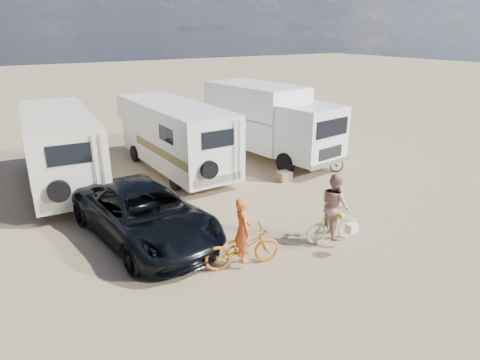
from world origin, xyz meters
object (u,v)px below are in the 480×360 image
bike_parked (323,161)px  rider_man (242,236)px  box_truck (271,123)px  dark_suv (145,214)px  bike_woman (333,225)px  bike_man (242,247)px  cooler (191,214)px  rv_left (61,151)px  crate (284,176)px  rider_woman (334,211)px  rv_main (175,138)px

bike_parked → rider_man: bearing=160.9°
box_truck → dark_suv: (-7.69, -4.58, -0.87)m
box_truck → bike_woman: box_truck is taller
box_truck → bike_parked: size_ratio=4.05×
bike_man → bike_woman: (2.84, -0.25, -0.02)m
bike_man → cooler: bearing=11.4°
rv_left → bike_parked: size_ratio=4.05×
crate → dark_suv: bearing=-164.7°
bike_man → rider_woman: 2.88m
rv_left → bike_parked: bearing=-17.2°
bike_woman → cooler: 4.36m
box_truck → rider_man: 9.57m
dark_suv → bike_man: (1.53, -2.71, -0.24)m
rider_woman → cooler: 4.41m
rv_main → cooler: size_ratio=13.88×
rv_left → box_truck: (8.81, -1.01, 0.22)m
rv_left → rider_woman: size_ratio=3.77×
bike_parked → cooler: 6.87m
dark_suv → bike_woman: (4.37, -2.95, -0.26)m
rv_main → bike_woman: size_ratio=4.28×
box_truck → cooler: (-6.09, -4.18, -1.42)m
rv_main → cooler: 5.23m
bike_man → dark_suv: bearing=42.3°
dark_suv → rider_man: size_ratio=3.29×
box_truck → crate: size_ratio=14.58×
rv_left → crate: rv_left is taller
rv_main → rv_left: 4.38m
rider_woman → rider_man: bearing=97.1°
rider_woman → cooler: rider_woman is taller
bike_woman → crate: size_ratio=3.49×
dark_suv → cooler: 1.75m
rv_main → dark_suv: rv_main is taller
rv_main → bike_woman: (1.12, -8.17, -0.90)m
bike_woman → rider_woman: rider_woman is taller
dark_suv → bike_man: bearing=-67.5°
box_truck → rv_main: bearing=164.8°
bike_woman → crate: bearing=-10.1°
dark_suv → rider_man: bearing=-67.5°
rv_main → rider_woman: bearing=-83.3°
bike_woman → rider_man: bearing=97.1°
rv_main → box_truck: size_ratio=1.02×
rv_main → box_truck: (4.44, -0.64, 0.23)m
dark_suv → cooler: dark_suv is taller
bike_woman → rider_man: 2.87m
bike_woman → rv_main: bearing=19.9°
crate → bike_parked: bearing=0.9°
rider_man → crate: (4.75, 4.42, -0.64)m
crate → cooler: bearing=-164.3°
rider_woman → bike_parked: size_ratio=1.07×
rider_woman → crate: (1.91, 4.67, -0.73)m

